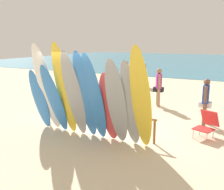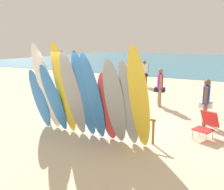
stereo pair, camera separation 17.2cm
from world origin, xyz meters
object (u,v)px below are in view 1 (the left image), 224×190
at_px(surfboard_blue_5, 85,97).
at_px(surfboard_blue_6, 94,98).
at_px(surfboard_yellow_10, 141,101).
at_px(beachgoer_midbeach, 159,85).
at_px(surfboard_white_1, 47,89).
at_px(beachgoer_by_water, 142,72).
at_px(beachgoer_strolling, 126,73).
at_px(surfboard_red_7, 109,108).
at_px(surfboard_rack, 96,115).
at_px(surfboard_blue_0, 40,100).
at_px(surfboard_yellow_3, 65,91).
at_px(surfboard_grey_8, 117,104).
at_px(beach_chair_red, 207,123).
at_px(surfboard_blue_2, 55,100).
at_px(beachgoer_photographing, 206,99).
at_px(surfboard_grey_9, 130,105).
at_px(surfboard_grey_4, 74,96).

bearing_deg(surfboard_blue_5, surfboard_blue_6, -2.85).
distance_m(surfboard_yellow_10, beachgoer_midbeach, 4.88).
relative_size(surfboard_white_1, beachgoer_by_water, 1.77).
bearing_deg(beachgoer_strolling, surfboard_red_7, -95.72).
height_order(surfboard_rack, surfboard_white_1, surfboard_white_1).
distance_m(surfboard_blue_0, surfboard_white_1, 0.58).
relative_size(surfboard_yellow_10, beachgoer_midbeach, 1.74).
bearing_deg(surfboard_blue_6, surfboard_yellow_3, -173.78).
bearing_deg(surfboard_yellow_3, surfboard_grey_8, -4.32).
height_order(surfboard_rack, surfboard_yellow_3, surfboard_yellow_3).
distance_m(surfboard_white_1, surfboard_blue_5, 1.36).
height_order(beachgoer_strolling, beach_chair_red, beachgoer_strolling).
bearing_deg(surfboard_grey_8, beachgoer_by_water, 103.75).
height_order(surfboard_blue_0, surfboard_blue_6, surfboard_blue_6).
xyz_separation_m(surfboard_blue_2, beachgoer_strolling, (-0.93, 7.58, -0.12)).
relative_size(surfboard_red_7, beachgoer_midbeach, 1.27).
height_order(surfboard_blue_2, beachgoer_midbeach, surfboard_blue_2).
bearing_deg(surfboard_rack, beachgoer_photographing, 39.04).
height_order(surfboard_rack, beachgoer_midbeach, beachgoer_midbeach).
bearing_deg(beachgoer_photographing, surfboard_grey_9, -30.74).
xyz_separation_m(surfboard_white_1, beach_chair_red, (4.41, 1.76, -0.95)).
height_order(surfboard_rack, beachgoer_photographing, beachgoer_photographing).
bearing_deg(beachgoer_strolling, surfboard_yellow_10, -89.94).
xyz_separation_m(surfboard_rack, surfboard_yellow_10, (1.69, -0.71, 0.78)).
bearing_deg(beachgoer_strolling, surfboard_rack, -99.67).
distance_m(surfboard_grey_4, beach_chair_red, 3.94).
bearing_deg(surfboard_blue_5, surfboard_blue_2, 179.31).
height_order(surfboard_blue_6, beachgoer_midbeach, surfboard_blue_6).
relative_size(surfboard_blue_0, beachgoer_midbeach, 1.23).
height_order(surfboard_rack, surfboard_blue_6, surfboard_blue_6).
height_order(surfboard_yellow_3, beach_chair_red, surfboard_yellow_3).
distance_m(surfboard_white_1, beachgoer_by_water, 8.98).
bearing_deg(beachgoer_strolling, surfboard_grey_4, -103.14).
bearing_deg(surfboard_grey_9, beachgoer_by_water, 110.07).
xyz_separation_m(surfboard_rack, surfboard_grey_8, (1.00, -0.66, 0.62)).
distance_m(surfboard_blue_0, beachgoer_midbeach, 5.23).
xyz_separation_m(surfboard_yellow_3, beach_chair_red, (3.74, 1.78, -0.97)).
distance_m(surfboard_white_1, beach_chair_red, 4.84).
relative_size(surfboard_red_7, surfboard_grey_8, 0.83).
xyz_separation_m(surfboard_yellow_3, surfboard_grey_9, (2.01, 0.04, -0.21)).
relative_size(surfboard_blue_5, beachgoer_photographing, 1.71).
xyz_separation_m(surfboard_red_7, beachgoer_midbeach, (0.08, 4.56, -0.06)).
relative_size(beachgoer_photographing, beachgoer_strolling, 0.94).
bearing_deg(surfboard_yellow_10, beachgoer_by_water, 109.27).
bearing_deg(surfboard_red_7, surfboard_grey_8, -31.19).
distance_m(surfboard_rack, surfboard_blue_2, 1.32).
relative_size(surfboard_white_1, surfboard_red_7, 1.37).
distance_m(surfboard_blue_0, surfboard_blue_2, 0.71).
distance_m(beachgoer_strolling, beach_chair_red, 7.71).
bearing_deg(beachgoer_by_water, surfboard_blue_0, -146.77).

